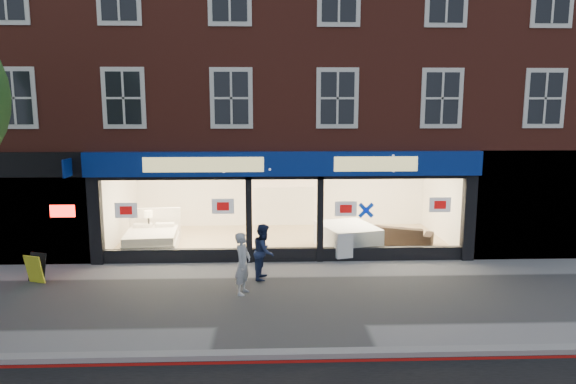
{
  "coord_description": "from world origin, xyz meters",
  "views": [
    {
      "loc": [
        -0.44,
        -11.73,
        4.55
      ],
      "look_at": [
        0.08,
        2.5,
        2.19
      ],
      "focal_mm": 32.0,
      "sensor_mm": 36.0,
      "label": 1
    }
  ],
  "objects": [
    {
      "name": "ground",
      "position": [
        0.0,
        0.0,
        0.0
      ],
      "size": [
        120.0,
        120.0,
        0.0
      ],
      "primitive_type": "plane",
      "color": "gray",
      "rests_on": "ground"
    },
    {
      "name": "building",
      "position": [
        -0.02,
        6.93,
        6.67
      ],
      "size": [
        19.0,
        8.26,
        10.3
      ],
      "color": "maroon",
      "rests_on": "ground"
    },
    {
      "name": "bedside_table",
      "position": [
        -4.4,
        4.82,
        0.38
      ],
      "size": [
        0.57,
        0.57,
        0.55
      ],
      "primitive_type": "cube",
      "rotation": [
        0.0,
        0.0,
        0.31
      ],
      "color": "brown",
      "rests_on": "showroom_floor"
    },
    {
      "name": "kerb_stone",
      "position": [
        0.0,
        -2.9,
        0.06
      ],
      "size": [
        60.0,
        0.25,
        0.12
      ],
      "primitive_type": "cube",
      "color": "gray",
      "rests_on": "ground"
    },
    {
      "name": "pedestrian_blue",
      "position": [
        -0.6,
        1.53,
        0.75
      ],
      "size": [
        0.68,
        0.81,
        1.49
      ],
      "primitive_type": "imported",
      "rotation": [
        0.0,
        0.0,
        1.41
      ],
      "color": "#1A264B",
      "rests_on": "ground"
    },
    {
      "name": "pedestrian_grey",
      "position": [
        -1.11,
        0.41,
        0.77
      ],
      "size": [
        0.53,
        0.65,
        1.54
      ],
      "primitive_type": "imported",
      "rotation": [
        0.0,
        0.0,
        1.24
      ],
      "color": "#B5B8BE",
      "rests_on": "ground"
    },
    {
      "name": "a_board",
      "position": [
        -6.57,
        1.41,
        0.39
      ],
      "size": [
        0.59,
        0.48,
        0.78
      ],
      "primitive_type": "cube",
      "rotation": [
        0.0,
        0.0,
        -0.35
      ],
      "color": "gold",
      "rests_on": "ground"
    },
    {
      "name": "sofa",
      "position": [
        3.79,
        4.5,
        0.41
      ],
      "size": [
        2.31,
        1.65,
        0.63
      ],
      "primitive_type": "imported",
      "rotation": [
        0.0,
        0.0,
        2.72
      ],
      "color": "black",
      "rests_on": "showroom_floor"
    },
    {
      "name": "kerb_line",
      "position": [
        0.0,
        -3.1,
        0.01
      ],
      "size": [
        60.0,
        0.1,
        0.01
      ],
      "primitive_type": "cube",
      "color": "#8C0A07",
      "rests_on": "ground"
    },
    {
      "name": "showroom_floor",
      "position": [
        0.0,
        5.25,
        0.05
      ],
      "size": [
        11.0,
        4.5,
        0.1
      ],
      "primitive_type": "cube",
      "color": "tan",
      "rests_on": "ground"
    },
    {
      "name": "mattress_stack",
      "position": [
        2.03,
        4.0,
        0.48
      ],
      "size": [
        2.02,
        2.3,
        0.77
      ],
      "rotation": [
        0.0,
        0.0,
        0.28
      ],
      "color": "white",
      "rests_on": "showroom_floor"
    },
    {
      "name": "display_bed",
      "position": [
        -4.2,
        4.33,
        0.42
      ],
      "size": [
        1.81,
        2.14,
        1.13
      ],
      "rotation": [
        0.0,
        0.0,
        0.09
      ],
      "color": "white",
      "rests_on": "showroom_floor"
    }
  ]
}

